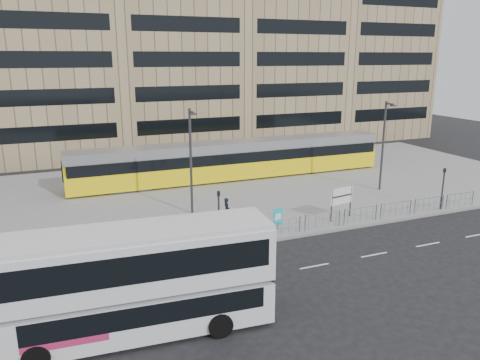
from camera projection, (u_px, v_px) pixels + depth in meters
name	position (u px, v px, depth m)	size (l,w,h in m)	color
ground	(251.00, 245.00, 28.37)	(120.00, 120.00, 0.00)	black
plaza	(194.00, 193.00, 39.08)	(64.00, 24.00, 0.15)	gray
kerb	(251.00, 244.00, 28.40)	(64.00, 0.25, 0.17)	gray
building_row	(149.00, 41.00, 56.26)	(70.40, 18.40, 31.20)	brown
pedestrian_barrier	(277.00, 223.00, 29.31)	(32.07, 0.07, 1.10)	gray
road_markings	(298.00, 269.00, 25.17)	(62.00, 0.12, 0.01)	white
double_decker_bus	(131.00, 279.00, 18.70)	(11.55, 3.53, 4.55)	silver
tram	(234.00, 160.00, 42.92)	(29.50, 3.07, 3.47)	yellow
station_sign	(341.00, 197.00, 32.15)	(1.95, 0.40, 2.26)	#2D2D30
ad_panel	(278.00, 217.00, 30.47)	(0.73, 0.22, 1.38)	#2D2D30
pedestrian	(227.00, 210.00, 31.59)	(0.64, 0.42, 1.75)	black
traffic_light_west	(219.00, 209.00, 28.45)	(0.18, 0.21, 3.10)	#2D2D30
traffic_light_east	(443.00, 183.00, 34.17)	(0.20, 0.23, 3.10)	#2D2D30
lamp_post_west	(191.00, 157.00, 32.60)	(0.45, 1.04, 7.53)	#2D2D30
lamp_post_east	(384.00, 142.00, 38.64)	(0.45, 1.04, 7.46)	#2D2D30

